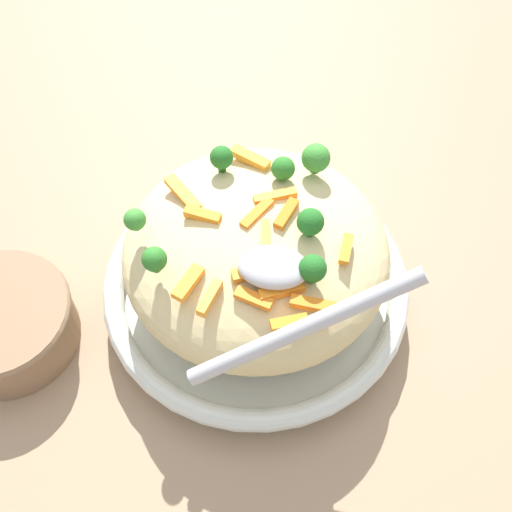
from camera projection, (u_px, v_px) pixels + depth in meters
The scene contains 27 objects.
ground_plane at pixel (256, 301), 0.65m from camera, with size 2.40×2.40×0.00m, color #9E7F60.
serving_bowl at pixel (256, 288), 0.63m from camera, with size 0.29×0.29×0.04m.
pasta_mound at pixel (256, 252), 0.57m from camera, with size 0.23×0.23×0.09m, color #DBC689.
carrot_piece_0 at pixel (286, 214), 0.54m from camera, with size 0.03×0.01×0.01m, color orange.
carrot_piece_1 at pixel (258, 213), 0.54m from camera, with size 0.04×0.01×0.01m, color orange.
carrot_piece_2 at pixel (183, 194), 0.56m from camera, with size 0.04×0.01×0.01m, color orange.
carrot_piece_3 at pixel (210, 298), 0.50m from camera, with size 0.03×0.01×0.01m, color orange.
carrot_piece_4 at pixel (254, 298), 0.50m from camera, with size 0.03×0.01×0.01m, color orange.
carrot_piece_5 at pixel (275, 196), 0.55m from camera, with size 0.04×0.01×0.01m, color orange.
carrot_piece_6 at pixel (245, 273), 0.51m from camera, with size 0.03×0.01×0.01m, color orange.
carrot_piece_7 at pixel (188, 283), 0.51m from camera, with size 0.03×0.01×0.01m, color orange.
carrot_piece_8 at pixel (250, 158), 0.58m from camera, with size 0.04×0.01×0.01m, color orange.
carrot_piece_9 at pixel (346, 249), 0.52m from camera, with size 0.03×0.01×0.01m, color orange.
carrot_piece_10 at pixel (265, 242), 0.52m from camera, with size 0.04×0.01×0.01m, color orange.
carrot_piece_11 at pixel (202, 219), 0.54m from camera, with size 0.03×0.01×0.01m, color orange.
carrot_piece_12 at pixel (289, 323), 0.49m from camera, with size 0.03×0.01×0.01m, color orange.
carrot_piece_13 at pixel (316, 305), 0.50m from camera, with size 0.04×0.01×0.01m, color orange.
carrot_piece_14 at pixel (282, 291), 0.50m from camera, with size 0.04×0.01×0.01m, color orange.
broccoli_floret_0 at pixel (313, 269), 0.50m from camera, with size 0.02×0.02×0.03m.
broccoli_floret_1 at pixel (154, 259), 0.51m from camera, with size 0.02×0.02×0.02m.
broccoli_floret_2 at pixel (222, 158), 0.56m from camera, with size 0.02×0.02×0.03m.
broccoli_floret_3 at pixel (283, 169), 0.56m from camera, with size 0.02×0.02×0.02m.
broccoli_floret_4 at pixel (310, 222), 0.52m from camera, with size 0.02×0.02×0.03m.
broccoli_floret_5 at pixel (135, 220), 0.53m from camera, with size 0.02×0.02×0.02m.
broccoli_floret_6 at pixel (316, 158), 0.56m from camera, with size 0.03×0.03×0.03m.
serving_spoon at pixel (283, 288), 0.48m from camera, with size 0.15×0.12×0.10m.
companion_bowl at pixel (3, 322), 0.60m from camera, with size 0.13×0.13×0.06m.
Camera 1 is at (-0.04, 0.32, 0.56)m, focal length 45.98 mm.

